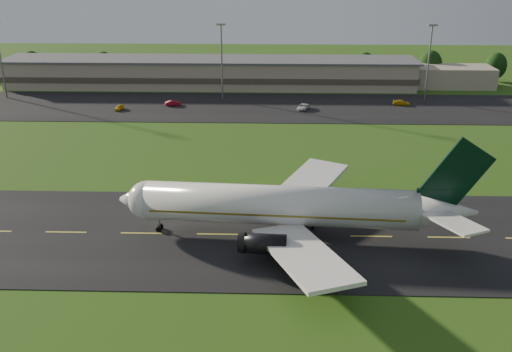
{
  "coord_description": "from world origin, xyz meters",
  "views": [
    {
      "loc": [
        18.68,
        -72.82,
        38.02
      ],
      "look_at": [
        16.3,
        8.0,
        6.0
      ],
      "focal_mm": 40.0,
      "sensor_mm": 36.0,
      "label": 1
    }
  ],
  "objects_px": {
    "service_vehicle_c": "(303,107)",
    "service_vehicle_d": "(401,103)",
    "light_mast_east": "(429,54)",
    "service_vehicle_b": "(173,103)",
    "light_mast_centre": "(222,53)",
    "service_vehicle_a": "(119,107)",
    "airliner": "(286,206)",
    "terminal": "(232,73)"
  },
  "relations": [
    {
      "from": "airliner",
      "to": "service_vehicle_a",
      "type": "relative_size",
      "value": 14.19
    },
    {
      "from": "light_mast_east",
      "to": "light_mast_centre",
      "type": "bearing_deg",
      "value": 180.0
    },
    {
      "from": "service_vehicle_b",
      "to": "terminal",
      "type": "bearing_deg",
      "value": -47.44
    },
    {
      "from": "service_vehicle_b",
      "to": "airliner",
      "type": "bearing_deg",
      "value": -175.64
    },
    {
      "from": "service_vehicle_a",
      "to": "service_vehicle_d",
      "type": "distance_m",
      "value": 73.63
    },
    {
      "from": "light_mast_centre",
      "to": "service_vehicle_a",
      "type": "relative_size",
      "value": 5.63
    },
    {
      "from": "service_vehicle_a",
      "to": "service_vehicle_d",
      "type": "xyz_separation_m",
      "value": [
        73.29,
        7.08,
        0.03
      ]
    },
    {
      "from": "airliner",
      "to": "light_mast_east",
      "type": "height_order",
      "value": "light_mast_east"
    },
    {
      "from": "light_mast_east",
      "to": "service_vehicle_d",
      "type": "distance_m",
      "value": 14.88
    },
    {
      "from": "service_vehicle_d",
      "to": "service_vehicle_a",
      "type": "bearing_deg",
      "value": 104.12
    },
    {
      "from": "airliner",
      "to": "light_mast_centre",
      "type": "distance_m",
      "value": 81.99
    },
    {
      "from": "terminal",
      "to": "service_vehicle_a",
      "type": "distance_m",
      "value": 39.19
    },
    {
      "from": "service_vehicle_c",
      "to": "service_vehicle_a",
      "type": "bearing_deg",
      "value": -159.83
    },
    {
      "from": "airliner",
      "to": "light_mast_east",
      "type": "distance_m",
      "value": 89.52
    },
    {
      "from": "light_mast_east",
      "to": "service_vehicle_b",
      "type": "height_order",
      "value": "light_mast_east"
    },
    {
      "from": "service_vehicle_a",
      "to": "terminal",
      "type": "bearing_deg",
      "value": 53.59
    },
    {
      "from": "service_vehicle_d",
      "to": "service_vehicle_c",
      "type": "bearing_deg",
      "value": 110.07
    },
    {
      "from": "service_vehicle_b",
      "to": "service_vehicle_c",
      "type": "relative_size",
      "value": 0.8
    },
    {
      "from": "service_vehicle_d",
      "to": "airliner",
      "type": "bearing_deg",
      "value": 165.51
    },
    {
      "from": "light_mast_centre",
      "to": "service_vehicle_b",
      "type": "relative_size",
      "value": 5.07
    },
    {
      "from": "light_mast_centre",
      "to": "airliner",
      "type": "bearing_deg",
      "value": -78.86
    },
    {
      "from": "airliner",
      "to": "terminal",
      "type": "distance_m",
      "value": 97.3
    },
    {
      "from": "light_mast_centre",
      "to": "service_vehicle_b",
      "type": "xyz_separation_m",
      "value": [
        -12.5,
        -7.37,
        -11.98
      ]
    },
    {
      "from": "light_mast_centre",
      "to": "service_vehicle_a",
      "type": "height_order",
      "value": "light_mast_centre"
    },
    {
      "from": "service_vehicle_c",
      "to": "service_vehicle_d",
      "type": "height_order",
      "value": "service_vehicle_c"
    },
    {
      "from": "service_vehicle_a",
      "to": "service_vehicle_d",
      "type": "bearing_deg",
      "value": 12.72
    },
    {
      "from": "service_vehicle_c",
      "to": "light_mast_east",
      "type": "bearing_deg",
      "value": 35.19
    },
    {
      "from": "service_vehicle_c",
      "to": "light_mast_centre",
      "type": "bearing_deg",
      "value": 172.51
    },
    {
      "from": "airliner",
      "to": "service_vehicle_b",
      "type": "height_order",
      "value": "airliner"
    },
    {
      "from": "airliner",
      "to": "service_vehicle_d",
      "type": "relative_size",
      "value": 11.47
    },
    {
      "from": "terminal",
      "to": "airliner",
      "type": "bearing_deg",
      "value": -81.52
    },
    {
      "from": "service_vehicle_d",
      "to": "light_mast_centre",
      "type": "bearing_deg",
      "value": 92.61
    },
    {
      "from": "service_vehicle_c",
      "to": "service_vehicle_d",
      "type": "bearing_deg",
      "value": 29.49
    },
    {
      "from": "airliner",
      "to": "light_mast_centre",
      "type": "xyz_separation_m",
      "value": [
        -15.76,
        80.05,
        8.08
      ]
    },
    {
      "from": "airliner",
      "to": "service_vehicle_c",
      "type": "relative_size",
      "value": 10.21
    },
    {
      "from": "service_vehicle_c",
      "to": "terminal",
      "type": "bearing_deg",
      "value": 145.36
    },
    {
      "from": "service_vehicle_a",
      "to": "service_vehicle_c",
      "type": "height_order",
      "value": "service_vehicle_c"
    },
    {
      "from": "light_mast_centre",
      "to": "light_mast_east",
      "type": "xyz_separation_m",
      "value": [
        55.0,
        0.0,
        0.0
      ]
    },
    {
      "from": "light_mast_east",
      "to": "airliner",
      "type": "bearing_deg",
      "value": -116.11
    },
    {
      "from": "light_mast_centre",
      "to": "service_vehicle_b",
      "type": "bearing_deg",
      "value": -149.47
    },
    {
      "from": "light_mast_centre",
      "to": "service_vehicle_d",
      "type": "distance_m",
      "value": 49.49
    },
    {
      "from": "airliner",
      "to": "terminal",
      "type": "height_order",
      "value": "airliner"
    }
  ]
}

